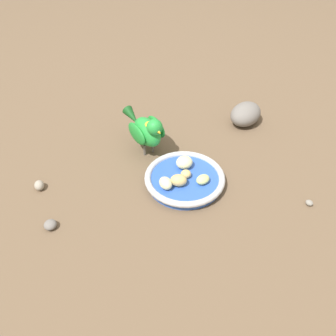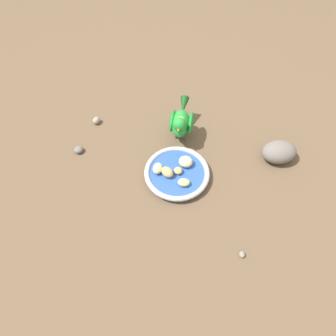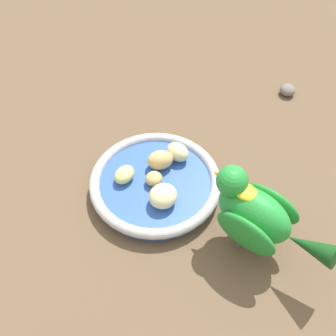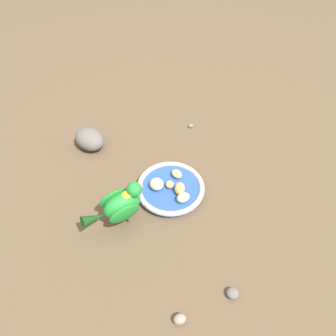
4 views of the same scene
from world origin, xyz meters
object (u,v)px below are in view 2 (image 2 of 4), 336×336
at_px(apple_piece_4, 184,182).
at_px(pebble_2, 242,254).
at_px(apple_piece_2, 178,170).
at_px(parrot, 181,122).
at_px(apple_piece_0, 158,167).
at_px(apple_piece_3, 186,162).
at_px(pebble_0, 79,150).
at_px(feeding_bowl, 177,173).
at_px(apple_piece_1, 168,172).
at_px(pebble_1, 96,120).
at_px(rock_large, 279,152).

height_order(apple_piece_4, pebble_2, apple_piece_4).
bearing_deg(apple_piece_2, parrot, 1.74).
height_order(apple_piece_0, pebble_2, apple_piece_0).
height_order(apple_piece_3, parrot, parrot).
bearing_deg(pebble_0, apple_piece_2, -101.14).
xyz_separation_m(apple_piece_0, apple_piece_4, (-0.04, -0.08, -0.00)).
relative_size(feeding_bowl, pebble_2, 11.12).
bearing_deg(apple_piece_1, pebble_0, 75.54).
distance_m(apple_piece_3, pebble_2, 0.29).
relative_size(feeding_bowl, pebble_1, 6.96).
xyz_separation_m(apple_piece_0, rock_large, (0.09, -0.35, -0.00)).
bearing_deg(rock_large, apple_piece_2, 107.63).
xyz_separation_m(apple_piece_2, pebble_1, (0.18, 0.28, -0.02)).
relative_size(apple_piece_3, rock_large, 0.39).
height_order(apple_piece_4, pebble_0, apple_piece_4).
distance_m(apple_piece_1, apple_piece_3, 0.06).
relative_size(apple_piece_0, apple_piece_2, 1.49).
distance_m(apple_piece_3, pebble_0, 0.33).
xyz_separation_m(feeding_bowl, apple_piece_3, (0.03, -0.02, 0.02)).
bearing_deg(feeding_bowl, apple_piece_0, 85.52).
bearing_deg(pebble_1, rock_large, -99.15).
relative_size(pebble_0, pebble_2, 1.63).
xyz_separation_m(apple_piece_0, apple_piece_3, (0.03, -0.08, 0.00)).
relative_size(apple_piece_1, pebble_2, 2.23).
relative_size(parrot, rock_large, 1.66).
height_order(apple_piece_1, apple_piece_4, apple_piece_1).
distance_m(apple_piece_4, parrot, 0.20).
height_order(feeding_bowl, pebble_1, feeding_bowl).
bearing_deg(apple_piece_0, apple_piece_1, -117.04).
bearing_deg(apple_piece_1, apple_piece_2, -67.67).
bearing_deg(pebble_2, pebble_0, 59.91).
distance_m(apple_piece_3, rock_large, 0.28).
distance_m(feeding_bowl, apple_piece_0, 0.06).
height_order(apple_piece_2, apple_piece_4, apple_piece_4).
bearing_deg(parrot, pebble_2, 29.32).
distance_m(apple_piece_1, pebble_1, 0.32).
bearing_deg(parrot, apple_piece_1, -4.74).
bearing_deg(apple_piece_3, pebble_2, -148.09).
bearing_deg(pebble_2, pebble_1, 48.48).
bearing_deg(pebble_2, apple_piece_3, 31.91).
bearing_deg(apple_piece_4, apple_piece_3, -0.58).
relative_size(apple_piece_4, parrot, 0.20).
xyz_separation_m(feeding_bowl, pebble_2, (-0.22, -0.18, -0.01)).
xyz_separation_m(apple_piece_0, pebble_2, (-0.22, -0.23, -0.03)).
height_order(feeding_bowl, parrot, parrot).
relative_size(apple_piece_2, pebble_1, 0.89).
bearing_deg(apple_piece_2, feeding_bowl, 102.24).
height_order(apple_piece_4, pebble_1, apple_piece_4).
height_order(rock_large, pebble_2, rock_large).
distance_m(apple_piece_2, parrot, 0.16).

